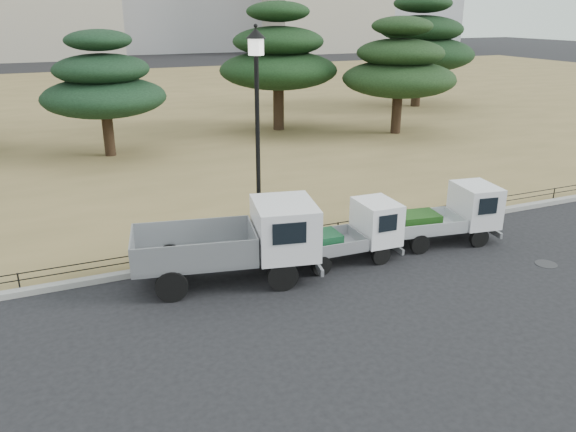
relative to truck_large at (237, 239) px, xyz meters
name	(u,v)px	position (x,y,z in m)	size (l,w,h in m)	color
ground	(319,288)	(1.71, -1.33, -1.13)	(220.00, 220.00, 0.00)	black
lawn	(133,107)	(1.71, 29.27, -1.06)	(120.00, 56.00, 0.15)	olive
curb	(280,248)	(1.71, 1.27, -1.05)	(120.00, 0.25, 0.16)	gray
truck_large	(237,239)	(0.00, 0.00, 0.00)	(4.93, 2.68, 2.04)	black
truck_kei_front	(352,233)	(3.35, -0.08, -0.31)	(3.14, 1.42, 1.64)	black
truck_kei_rear	(450,215)	(6.75, -0.06, -0.27)	(3.47, 1.85, 1.73)	black
street_lamp	(257,105)	(1.19, 1.57, 3.14)	(0.55, 0.55, 6.10)	black
pipe_fence	(278,235)	(1.71, 1.42, -0.69)	(38.00, 0.04, 0.40)	black
manhole	(546,264)	(8.21, -2.53, -1.13)	(0.60, 0.60, 0.01)	#2D2D30
pine_center_left	(103,85)	(-1.52, 14.69, 2.34)	(5.67, 5.67, 5.76)	black
pine_center_right	(278,57)	(8.25, 17.26, 3.09)	(6.63, 6.63, 7.03)	black
pine_east_near	(400,67)	(13.95, 13.74, 2.64)	(6.21, 6.21, 6.27)	black
pine_east_far	(420,43)	(20.60, 21.23, 3.42)	(7.59, 7.59, 7.62)	black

